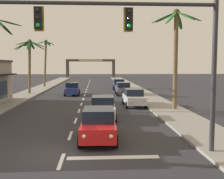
{
  "coord_description": "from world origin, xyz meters",
  "views": [
    {
      "loc": [
        1.44,
        -12.4,
        4.0
      ],
      "look_at": [
        2.65,
        8.0,
        2.2
      ],
      "focal_mm": 44.97,
      "sensor_mm": 36.0,
      "label": 1
    }
  ],
  "objects": [
    {
      "name": "ground_plane",
      "position": [
        0.0,
        0.0,
        0.0
      ],
      "size": [
        220.0,
        220.0,
        0.0
      ],
      "primitive_type": "plane",
      "color": "#2D2D33"
    },
    {
      "name": "palm_left_third",
      "position": [
        -7.42,
        26.21,
        5.54
      ],
      "size": [
        4.32,
        4.28,
        7.44
      ],
      "color": "brown",
      "rests_on": "ground"
    },
    {
      "name": "sedan_parked_nearest_kerb",
      "position": [
        5.15,
        14.47,
        0.85
      ],
      "size": [
        2.0,
        4.47,
        1.68
      ],
      "color": "silver",
      "rests_on": "ground"
    },
    {
      "name": "town_gateway_arch",
      "position": [
        0.0,
        74.11,
        3.8
      ],
      "size": [
        15.0,
        0.9,
        5.73
      ],
      "color": "#423D38",
      "rests_on": "ground"
    },
    {
      "name": "palm_left_farthest",
      "position": [
        -7.47,
        38.78,
        5.74
      ],
      "size": [
        3.07,
        2.87,
        8.49
      ],
      "color": "brown",
      "rests_on": "ground"
    },
    {
      "name": "sedan_third_in_queue",
      "position": [
        1.98,
        8.21,
        0.85
      ],
      "size": [
        2.06,
        4.49,
        1.68
      ],
      "color": "silver",
      "rests_on": "ground"
    },
    {
      "name": "sedan_parked_mid_kerb",
      "position": [
        5.29,
        33.13,
        0.85
      ],
      "size": [
        2.03,
        4.48,
        1.68
      ],
      "color": "navy",
      "rests_on": "ground"
    },
    {
      "name": "traffic_signal_mast",
      "position": [
        2.98,
        -0.34,
        5.26
      ],
      "size": [
        11.78,
        0.41,
        7.28
      ],
      "color": "#2D2D33",
      "rests_on": "ground"
    },
    {
      "name": "lane_markings",
      "position": [
        0.46,
        19.42,
        0.0
      ],
      "size": [
        4.28,
        87.34,
        0.01
      ],
      "color": "silver",
      "rests_on": "ground"
    },
    {
      "name": "sedan_parked_far_kerb",
      "position": [
        5.12,
        24.64,
        0.85
      ],
      "size": [
        2.03,
        4.48,
        1.68
      ],
      "color": "#4C515B",
      "rests_on": "ground"
    },
    {
      "name": "sidewalk_right",
      "position": [
        7.8,
        20.0,
        0.07
      ],
      "size": [
        3.2,
        110.0,
        0.14
      ],
      "primitive_type": "cube",
      "color": "gray",
      "rests_on": "ground"
    },
    {
      "name": "sedan_oncoming_far",
      "position": [
        -1.62,
        24.83,
        0.85
      ],
      "size": [
        2.04,
        4.49,
        1.68
      ],
      "color": "navy",
      "rests_on": "ground"
    },
    {
      "name": "palm_right_second",
      "position": [
        8.38,
        11.69,
        5.98
      ],
      "size": [
        4.35,
        3.8,
        8.78
      ],
      "color": "brown",
      "rests_on": "ground"
    },
    {
      "name": "sidewalk_left",
      "position": [
        -7.8,
        20.0,
        0.07
      ],
      "size": [
        3.2,
        110.0,
        0.14
      ],
      "primitive_type": "cube",
      "color": "gray",
      "rests_on": "ground"
    },
    {
      "name": "sedan_lead_at_stop_bar",
      "position": [
        1.6,
        2.31,
        0.85
      ],
      "size": [
        2.06,
        4.49,
        1.68
      ],
      "color": "red",
      "rests_on": "ground"
    }
  ]
}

